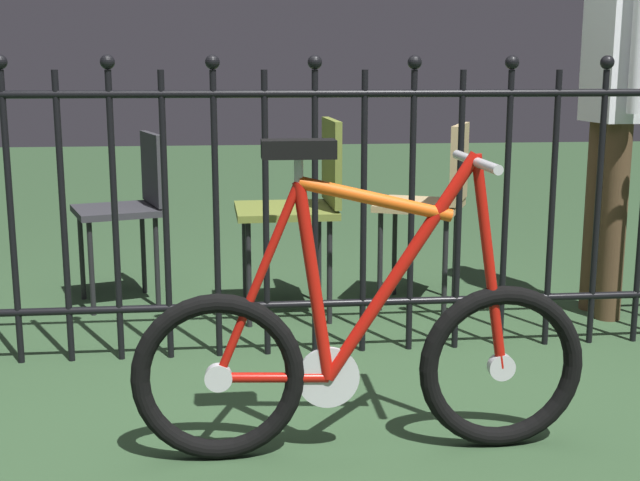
{
  "coord_description": "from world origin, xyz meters",
  "views": [
    {
      "loc": [
        -0.21,
        -2.46,
        1.1
      ],
      "look_at": [
        0.08,
        0.21,
        0.55
      ],
      "focal_mm": 47.61,
      "sensor_mm": 36.0,
      "label": 1
    }
  ],
  "objects_px": {
    "chair_olive": "(304,196)",
    "chair_tan": "(436,194)",
    "person_visitor": "(614,81)",
    "bicycle": "(362,353)",
    "chair_charcoal": "(131,199)"
  },
  "relations": [
    {
      "from": "bicycle",
      "to": "person_visitor",
      "type": "bearing_deg",
      "value": 44.87
    },
    {
      "from": "chair_charcoal",
      "to": "chair_olive",
      "type": "xyz_separation_m",
      "value": [
        0.79,
        -0.28,
        0.04
      ]
    },
    {
      "from": "chair_tan",
      "to": "chair_olive",
      "type": "relative_size",
      "value": 0.97
    },
    {
      "from": "chair_charcoal",
      "to": "person_visitor",
      "type": "relative_size",
      "value": 0.46
    },
    {
      "from": "bicycle",
      "to": "chair_olive",
      "type": "height_order",
      "value": "bicycle"
    },
    {
      "from": "chair_tan",
      "to": "chair_charcoal",
      "type": "xyz_separation_m",
      "value": [
        -1.4,
        0.22,
        -0.03
      ]
    },
    {
      "from": "person_visitor",
      "to": "chair_olive",
      "type": "bearing_deg",
      "value": 173.6
    },
    {
      "from": "person_visitor",
      "to": "bicycle",
      "type": "bearing_deg",
      "value": -135.13
    },
    {
      "from": "bicycle",
      "to": "chair_tan",
      "type": "bearing_deg",
      "value": 68.97
    },
    {
      "from": "bicycle",
      "to": "person_visitor",
      "type": "height_order",
      "value": "person_visitor"
    },
    {
      "from": "chair_charcoal",
      "to": "chair_olive",
      "type": "distance_m",
      "value": 0.84
    },
    {
      "from": "chair_charcoal",
      "to": "bicycle",
      "type": "bearing_deg",
      "value": -64.37
    },
    {
      "from": "chair_tan",
      "to": "person_visitor",
      "type": "bearing_deg",
      "value": -15.82
    },
    {
      "from": "chair_olive",
      "to": "chair_tan",
      "type": "bearing_deg",
      "value": 5.12
    },
    {
      "from": "chair_tan",
      "to": "chair_olive",
      "type": "xyz_separation_m",
      "value": [
        -0.61,
        -0.05,
        0.01
      ]
    }
  ]
}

